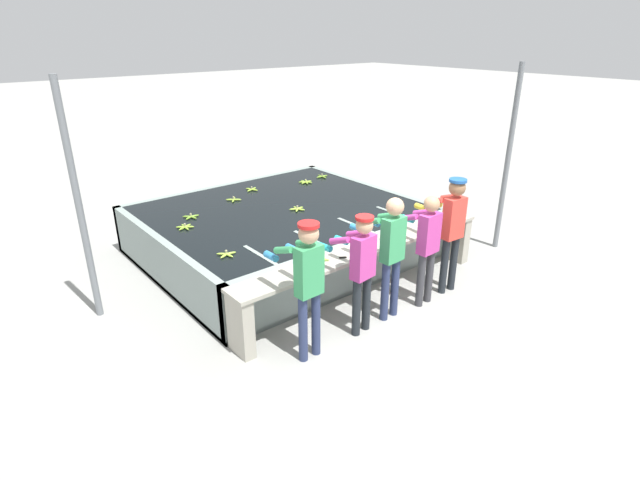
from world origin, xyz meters
TOP-DOWN VIEW (x-y plane):
  - ground_plane at (0.00, 0.00)m, footprint 80.00×80.00m
  - wash_tank at (-0.00, 2.35)m, footprint 4.44×3.84m
  - work_ledge at (0.00, 0.23)m, footprint 4.44×0.45m
  - worker_0 at (-1.53, -0.33)m, footprint 0.42×0.73m
  - worker_1 at (-0.67, -0.32)m, footprint 0.46×0.73m
  - worker_2 at (-0.12, -0.30)m, footprint 0.42×0.72m
  - worker_3 at (0.54, -0.36)m, footprint 0.42×0.72m
  - worker_4 at (1.11, -0.34)m, footprint 0.44×0.74m
  - banana_bunch_floating_0 at (0.17, 3.56)m, footprint 0.27×0.27m
  - banana_bunch_floating_1 at (1.79, 3.42)m, footprint 0.28×0.28m
  - banana_bunch_floating_2 at (-1.41, 2.91)m, footprint 0.27×0.28m
  - banana_bunch_floating_3 at (-0.42, 3.24)m, footprint 0.24×0.24m
  - banana_bunch_floating_4 at (0.17, 2.11)m, footprint 0.27×0.27m
  - banana_bunch_floating_5 at (1.27, 3.31)m, footprint 0.28×0.28m
  - banana_bunch_floating_6 at (-1.69, 1.25)m, footprint 0.27×0.27m
  - banana_bunch_floating_7 at (-1.68, 2.55)m, footprint 0.27×0.28m
  - banana_bunch_ledge_0 at (-0.83, 0.32)m, footprint 0.28×0.27m
  - knife_0 at (-0.47, 0.13)m, footprint 0.32×0.20m
  - support_post_left at (-3.19, 2.26)m, footprint 0.09×0.09m
  - support_post_right at (3.17, 0.10)m, footprint 0.09×0.09m

SIDE VIEW (x-z plane):
  - ground_plane at x=0.00m, z-range 0.00..0.00m
  - wash_tank at x=0.00m, z-range -0.01..0.83m
  - work_ledge at x=0.00m, z-range 0.18..1.01m
  - knife_0 at x=-0.47m, z-range 0.83..0.85m
  - banana_bunch_floating_5 at x=1.27m, z-range 0.81..0.88m
  - banana_bunch_floating_7 at x=-1.68m, z-range 0.81..0.88m
  - banana_bunch_floating_2 at x=-1.41m, z-range 0.81..0.88m
  - banana_bunch_floating_4 at x=0.17m, z-range 0.81..0.88m
  - banana_bunch_floating_6 at x=-1.69m, z-range 0.81..0.88m
  - banana_bunch_floating_0 at x=0.17m, z-range 0.81..0.88m
  - banana_bunch_floating_1 at x=1.79m, z-range 0.81..0.88m
  - banana_bunch_floating_3 at x=-0.42m, z-range 0.81..0.88m
  - banana_bunch_ledge_0 at x=-0.83m, z-range 0.81..0.89m
  - worker_3 at x=0.54m, z-range 0.16..1.78m
  - worker_1 at x=-0.67m, z-range 0.17..1.78m
  - worker_2 at x=-0.12m, z-range 0.18..1.90m
  - worker_0 at x=-1.53m, z-range 0.20..1.93m
  - worker_4 at x=1.11m, z-range 0.20..1.95m
  - support_post_left at x=-3.19m, z-range 0.00..3.20m
  - support_post_right at x=3.17m, z-range 0.00..3.20m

